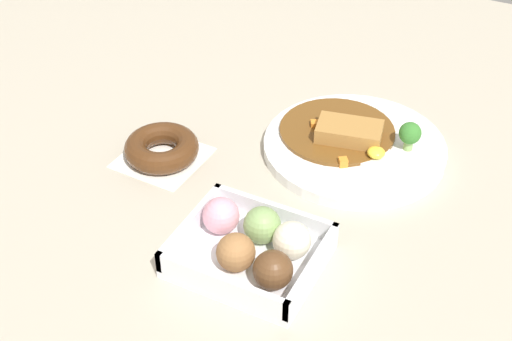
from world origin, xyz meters
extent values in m
plane|color=#B2A893|center=(0.00, 0.00, 0.00)|extent=(1.60, 1.60, 0.00)
cylinder|color=white|center=(-0.11, -0.14, 0.01)|extent=(0.29, 0.29, 0.02)
cylinder|color=brown|center=(-0.07, -0.15, 0.02)|extent=(0.18, 0.18, 0.01)
cube|color=#A87538|center=(-0.10, -0.14, 0.04)|extent=(0.11, 0.08, 0.02)
cylinder|color=white|center=(-0.15, -0.11, 0.02)|extent=(0.06, 0.06, 0.00)
ellipsoid|color=yellow|center=(-0.15, -0.11, 0.03)|extent=(0.03, 0.03, 0.01)
cylinder|color=#8CB766|center=(-0.19, -0.16, 0.03)|extent=(0.01, 0.01, 0.02)
sphere|color=#387A2D|center=(-0.19, -0.16, 0.05)|extent=(0.03, 0.03, 0.03)
cube|color=orange|center=(-0.11, -0.07, 0.02)|extent=(0.02, 0.02, 0.01)
cube|color=orange|center=(-0.04, -0.14, 0.02)|extent=(0.02, 0.02, 0.01)
cube|color=white|center=(-0.07, 0.15, 0.01)|extent=(0.18, 0.16, 0.01)
cube|color=white|center=(-0.16, 0.15, 0.03)|extent=(0.01, 0.16, 0.03)
cube|color=white|center=(0.02, 0.15, 0.03)|extent=(0.01, 0.16, 0.03)
cube|color=white|center=(-0.07, 0.08, 0.03)|extent=(0.18, 0.01, 0.03)
cube|color=white|center=(-0.07, 0.23, 0.03)|extent=(0.18, 0.01, 0.03)
sphere|color=#EFE5C6|center=(-0.12, 0.13, 0.04)|extent=(0.05, 0.05, 0.05)
sphere|color=#84A860|center=(-0.07, 0.12, 0.04)|extent=(0.05, 0.05, 0.05)
sphere|color=pink|center=(-0.02, 0.13, 0.04)|extent=(0.05, 0.05, 0.05)
sphere|color=brown|center=(-0.12, 0.18, 0.04)|extent=(0.05, 0.05, 0.05)
sphere|color=#9E6B3D|center=(-0.07, 0.18, 0.04)|extent=(0.05, 0.05, 0.05)
cube|color=white|center=(0.15, 0.01, 0.00)|extent=(0.13, 0.13, 0.00)
torus|color=#4C2B14|center=(0.15, 0.01, 0.02)|extent=(0.12, 0.12, 0.04)
camera|label=1|loc=(-0.38, 0.74, 0.67)|focal=49.95mm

